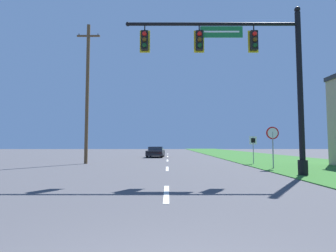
# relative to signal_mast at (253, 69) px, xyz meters

# --- Properties ---
(grass_verge_right) EXTENTS (10.00, 110.00, 0.04)m
(grass_verge_right) POSITION_rel_signal_mast_xyz_m (6.35, 19.57, -5.09)
(grass_verge_right) COLOR #2D6626
(grass_verge_right) RESTS_ON ground
(road_center_line) EXTENTS (0.16, 34.80, 0.01)m
(road_center_line) POSITION_rel_signal_mast_xyz_m (-4.15, 11.57, -5.10)
(road_center_line) COLOR silver
(road_center_line) RESTS_ON ground
(signal_mast) EXTENTS (8.65, 0.47, 8.19)m
(signal_mast) POSITION_rel_signal_mast_xyz_m (0.00, 0.00, 0.00)
(signal_mast) COLOR black
(signal_mast) RESTS_ON grass_verge_right
(car_ahead) EXTENTS (2.04, 4.57, 1.19)m
(car_ahead) POSITION_rel_signal_mast_xyz_m (-5.52, 18.09, -4.50)
(car_ahead) COLOR black
(car_ahead) RESTS_ON ground
(stop_sign) EXTENTS (0.76, 0.07, 2.50)m
(stop_sign) POSITION_rel_signal_mast_xyz_m (2.22, 3.40, -3.24)
(stop_sign) COLOR gray
(stop_sign) RESTS_ON grass_verge_right
(route_sign_post) EXTENTS (0.55, 0.06, 2.03)m
(route_sign_post) POSITION_rel_signal_mast_xyz_m (2.25, 7.17, -3.58)
(route_sign_post) COLOR gray
(route_sign_post) RESTS_ON grass_verge_right
(utility_pole_near) EXTENTS (1.80, 0.26, 10.94)m
(utility_pole_near) POSITION_rel_signal_mast_xyz_m (-10.41, 7.74, 0.53)
(utility_pole_near) COLOR brown
(utility_pole_near) RESTS_ON ground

